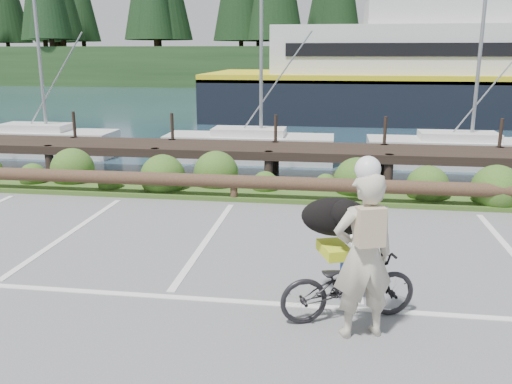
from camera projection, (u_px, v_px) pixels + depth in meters
The scene contains 7 objects.
ground at pixel (176, 285), 7.80m from camera, with size 72.00×72.00×0.00m, color #5D5D5F.
harbor_backdrop at pixel (325, 74), 82.86m from camera, with size 170.00×160.00×30.00m.
vegetation_strip at pixel (239, 191), 12.86m from camera, with size 34.00×1.60×0.10m, color #3D5B21.
log_rail at pixel (234, 201), 12.20m from camera, with size 32.00×0.30×0.60m, color #443021, non-canonical shape.
bicycle at pixel (348, 285), 6.70m from camera, with size 0.61×1.74×0.91m, color black.
cyclist at pixel (363, 256), 6.18m from camera, with size 0.73×0.48×1.99m, color #BBB49F.
dog at pixel (335, 217), 7.05m from camera, with size 0.89×0.43×0.51m, color black.
Camera 1 is at (2.19, -6.97, 3.25)m, focal length 38.00 mm.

